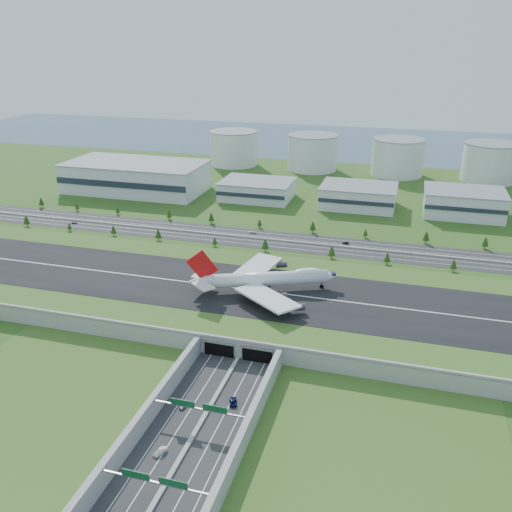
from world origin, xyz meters
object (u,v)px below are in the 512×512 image
(car_0, at_px, (183,406))
(car_4, at_px, (74,223))
(fuel_tank_a, at_px, (234,148))
(car_5, at_px, (346,243))
(boeing_747, at_px, (265,279))
(car_2, at_px, (233,401))
(car_7, at_px, (252,232))
(car_1, at_px, (160,451))

(car_0, bearing_deg, car_4, 140.48)
(fuel_tank_a, bearing_deg, car_5, -54.95)
(boeing_747, bearing_deg, car_2, -105.97)
(boeing_747, xyz_separation_m, car_7, (-37.65, 103.04, -13.87))
(car_1, bearing_deg, car_2, 89.60)
(car_2, distance_m, car_4, 245.31)
(boeing_747, xyz_separation_m, car_1, (-5.48, -113.07, -13.81))
(car_4, bearing_deg, car_5, -100.75)
(fuel_tank_a, distance_m, car_4, 228.09)
(boeing_747, height_order, car_1, boeing_747)
(car_2, height_order, car_5, car_2)
(car_7, bearing_deg, car_4, -74.40)
(car_4, distance_m, car_7, 132.61)
(car_0, xyz_separation_m, car_5, (36.21, 188.28, 0.01))
(boeing_747, height_order, car_5, boeing_747)
(car_2, xyz_separation_m, car_5, (19.23, 180.73, -0.12))
(fuel_tank_a, bearing_deg, car_0, -74.46)
(car_2, distance_m, car_5, 181.75)
(fuel_tank_a, xyz_separation_m, car_1, (112.66, -421.73, -16.55))
(fuel_tank_a, distance_m, car_1, 436.83)
(boeing_747, distance_m, car_2, 82.86)
(car_2, relative_size, car_5, 1.38)
(car_5, height_order, car_7, car_7)
(car_4, bearing_deg, boeing_747, -131.59)
(car_4, height_order, car_5, car_4)
(car_0, bearing_deg, car_2, 31.86)
(car_4, bearing_deg, car_0, -151.78)
(car_0, xyz_separation_m, car_1, (2.19, -24.35, 0.15))
(boeing_747, relative_size, car_4, 17.74)
(car_7, bearing_deg, car_2, 22.95)
(car_1, bearing_deg, fuel_tank_a, 129.42)
(car_5, xyz_separation_m, car_7, (-66.19, 3.48, 0.07))
(car_0, bearing_deg, boeing_747, 92.93)
(boeing_747, height_order, car_2, boeing_747)
(car_1, distance_m, car_5, 215.33)
(car_0, height_order, car_7, car_7)
(car_4, relative_size, car_7, 0.77)
(boeing_747, relative_size, car_0, 18.14)
(car_1, height_order, car_4, car_1)
(fuel_tank_a, relative_size, car_7, 9.38)
(fuel_tank_a, xyz_separation_m, car_2, (127.45, -389.83, -16.56))
(car_0, relative_size, car_5, 0.95)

